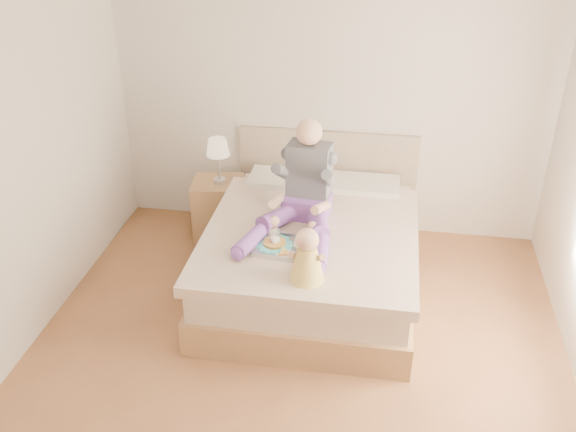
% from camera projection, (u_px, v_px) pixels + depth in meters
% --- Properties ---
extents(room, '(4.02, 4.22, 2.71)m').
position_uv_depth(room, '(308.00, 179.00, 3.94)').
color(room, brown).
rests_on(room, ground).
extents(bed, '(1.70, 2.18, 1.00)m').
position_uv_depth(bed, '(313.00, 249.00, 5.46)').
color(bed, olive).
rests_on(bed, ground).
extents(nightstand, '(0.52, 0.48, 0.57)m').
position_uv_depth(nightstand, '(219.00, 208.00, 6.16)').
color(nightstand, olive).
rests_on(nightstand, ground).
extents(lamp, '(0.21, 0.21, 0.44)m').
position_uv_depth(lamp, '(218.00, 150.00, 5.84)').
color(lamp, '#B9BBC0').
rests_on(lamp, nightstand).
extents(adult, '(0.73, 1.08, 0.87)m').
position_uv_depth(adult, '(303.00, 195.00, 5.16)').
color(adult, '#65388E').
rests_on(adult, bed).
extents(tray, '(0.48, 0.40, 0.13)m').
position_uv_depth(tray, '(286.00, 245.00, 4.91)').
color(tray, '#B9BBC0').
rests_on(tray, bed).
extents(baby, '(0.27, 0.37, 0.41)m').
position_uv_depth(baby, '(307.00, 259.00, 4.49)').
color(baby, '#E7C049').
rests_on(baby, bed).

